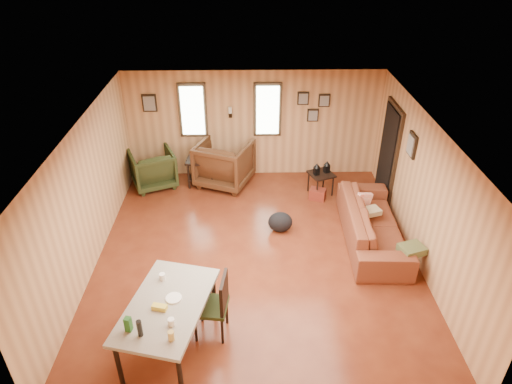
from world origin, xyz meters
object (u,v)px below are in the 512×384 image
sofa (374,218)px  side_table (321,172)px  end_table (202,166)px  recliner_brown (224,161)px  dining_table (167,309)px  recliner_green (153,167)px

sofa → side_table: bearing=25.3°
end_table → side_table: (2.54, -0.45, 0.07)m
recliner_brown → end_table: (-0.50, -0.03, -0.11)m
end_table → dining_table: 4.51m
sofa → dining_table: 4.09m
end_table → dining_table: bearing=-90.9°
sofa → dining_table: size_ratio=1.38×
recliner_brown → dining_table: (-0.56, -4.52, 0.19)m
end_table → sofa: bearing=-33.0°
sofa → end_table: bearing=59.3°
sofa → recliner_green: size_ratio=2.72×
sofa → side_table: (-0.70, 1.66, 0.03)m
recliner_brown → recliner_green: bearing=23.8°
dining_table → recliner_brown: bearing=96.7°
recliner_green → side_table: size_ratio=1.20×
recliner_green → recliner_brown: bearing=159.0°
sofa → side_table: 1.80m
sofa → end_table: 3.87m
sofa → side_table: sofa is taller
sofa → side_table: size_ratio=3.27×
sofa → recliner_brown: bearing=54.4°
sofa → dining_table: bearing=128.1°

